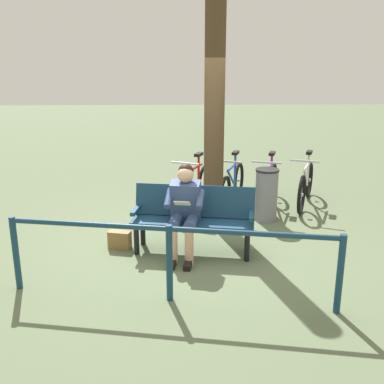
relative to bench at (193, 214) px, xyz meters
name	(u,v)px	position (x,y,z in m)	size (l,w,h in m)	color
ground_plane	(188,249)	(0.07, -0.02, -0.51)	(40.00, 40.00, 0.00)	#566647
bench	(193,214)	(0.00, 0.00, 0.00)	(1.66, 0.74, 0.87)	navy
person_reading	(185,206)	(0.12, 0.15, 0.16)	(0.53, 0.81, 1.20)	#334772
handbag	(120,240)	(1.00, -0.09, -0.39)	(0.30, 0.14, 0.24)	olive
tree_trunk	(214,110)	(-0.35, -1.24, 1.24)	(0.31, 0.31, 3.49)	#4C3823
litter_bin	(266,195)	(-1.19, -1.16, -0.09)	(0.37, 0.37, 0.84)	slate
bicycle_black	(306,185)	(-2.02, -1.90, -0.15)	(0.73, 1.58, 0.94)	black
bicycle_purple	(269,187)	(-1.36, -1.83, -0.15)	(0.67, 1.61, 0.94)	black
bicycle_blue	(232,186)	(-0.74, -1.90, -0.15)	(0.68, 1.60, 0.94)	black
bicycle_silver	(195,188)	(-0.08, -1.79, -0.15)	(0.76, 1.56, 0.94)	black
railing_fence	(169,247)	(0.29, 1.32, 0.10)	(3.47, 0.69, 0.85)	navy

